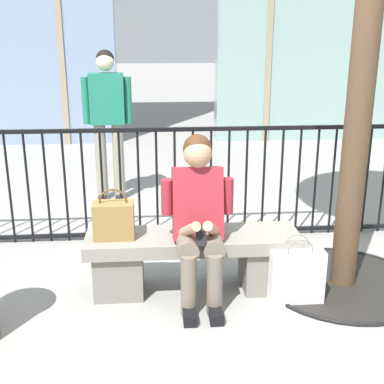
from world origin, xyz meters
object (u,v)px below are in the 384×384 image
object	(u,v)px
handbag_on_bench	(114,219)
bystander_at_railing	(108,115)
stone_bench	(193,256)
seated_person_with_phone	(198,215)
shopping_bag	(297,276)

from	to	relation	value
handbag_on_bench	bystander_at_railing	world-z (taller)	bystander_at_railing
stone_bench	handbag_on_bench	world-z (taller)	handbag_on_bench
seated_person_with_phone	bystander_at_railing	world-z (taller)	bystander_at_railing
stone_bench	handbag_on_bench	size ratio (longest dim) A/B	4.25
stone_bench	seated_person_with_phone	world-z (taller)	seated_person_with_phone
stone_bench	bystander_at_railing	size ratio (longest dim) A/B	0.94
handbag_on_bench	bystander_at_railing	size ratio (longest dim) A/B	0.22
seated_person_with_phone	handbag_on_bench	world-z (taller)	seated_person_with_phone
seated_person_with_phone	stone_bench	bearing A→B (deg)	102.19
stone_bench	seated_person_with_phone	bearing A→B (deg)	-77.81
shopping_bag	bystander_at_railing	distance (m)	3.06
bystander_at_railing	stone_bench	bearing A→B (deg)	-71.12
stone_bench	shopping_bag	distance (m)	0.78
shopping_bag	bystander_at_railing	size ratio (longest dim) A/B	0.30
shopping_bag	bystander_at_railing	world-z (taller)	bystander_at_railing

